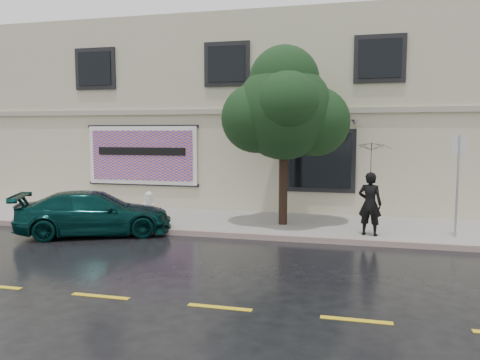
% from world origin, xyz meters
% --- Properties ---
extents(ground, '(90.00, 90.00, 0.00)m').
position_xyz_m(ground, '(0.00, 0.00, 0.00)').
color(ground, black).
rests_on(ground, ground).
extents(sidewalk, '(20.00, 3.50, 0.15)m').
position_xyz_m(sidewalk, '(0.00, 3.25, 0.07)').
color(sidewalk, '#989590').
rests_on(sidewalk, ground).
extents(curb, '(20.00, 0.18, 0.16)m').
position_xyz_m(curb, '(0.00, 1.50, 0.07)').
color(curb, gray).
rests_on(curb, ground).
extents(road_marking, '(19.00, 0.12, 0.01)m').
position_xyz_m(road_marking, '(0.00, -3.50, 0.01)').
color(road_marking, gold).
rests_on(road_marking, ground).
extents(building, '(20.00, 8.12, 7.00)m').
position_xyz_m(building, '(0.00, 9.00, 3.50)').
color(building, beige).
rests_on(building, ground).
extents(billboard, '(4.30, 0.16, 2.20)m').
position_xyz_m(billboard, '(-3.20, 4.92, 2.05)').
color(billboard, white).
rests_on(billboard, ground).
extents(car, '(4.63, 3.43, 1.23)m').
position_xyz_m(car, '(-2.79, 0.98, 0.62)').
color(car, '#072B2A').
rests_on(car, ground).
extents(pedestrian, '(0.70, 0.55, 1.70)m').
position_xyz_m(pedestrian, '(4.73, 2.06, 1.00)').
color(pedestrian, black).
rests_on(pedestrian, sidewalk).
extents(umbrella, '(1.15, 1.15, 0.81)m').
position_xyz_m(umbrella, '(4.73, 2.06, 2.25)').
color(umbrella, black).
rests_on(umbrella, pedestrian).
extents(street_tree, '(2.84, 2.84, 4.76)m').
position_xyz_m(street_tree, '(2.26, 3.00, 3.48)').
color(street_tree, '#301D15').
rests_on(street_tree, sidewalk).
extents(fire_hydrant, '(0.35, 0.33, 0.85)m').
position_xyz_m(fire_hydrant, '(-2.06, 3.00, 0.57)').
color(fire_hydrant, silver).
rests_on(fire_hydrant, sidewalk).
extents(sign_pole, '(0.31, 0.14, 2.67)m').
position_xyz_m(sign_pole, '(6.92, 2.37, 1.75)').
color(sign_pole, '#9CA1A5').
rests_on(sign_pole, sidewalk).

